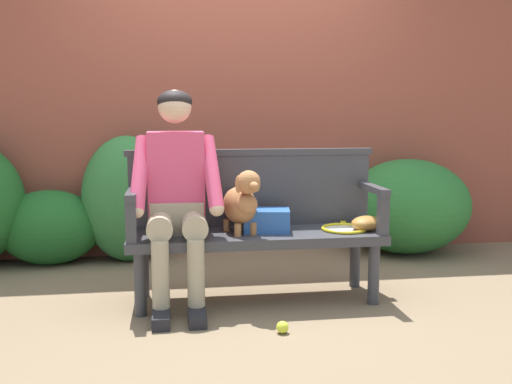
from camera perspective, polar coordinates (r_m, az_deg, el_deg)
name	(u,v)px	position (r m, az deg, el deg)	size (l,w,h in m)	color
ground_plane	(256,300)	(3.67, 0.00, -10.67)	(40.00, 40.00, 0.00)	#7A664C
brick_garden_fence	(232,96)	(4.88, -2.43, 9.54)	(8.00, 0.30, 2.61)	brown
hedge_bush_far_right	(407,206)	(4.92, 14.86, -1.39)	(1.06, 0.84, 0.79)	#286B2D
hedge_bush_mid_right	(50,227)	(4.70, -19.87, -3.33)	(0.78, 0.49, 0.58)	#1E5B23
hedge_bush_far_left	(128,199)	(4.59, -12.65, -0.68)	(0.71, 0.51, 0.99)	#337538
garden_bench	(256,241)	(3.57, 0.00, -4.94)	(1.57, 0.48, 0.44)	#38383D
bench_backrest	(251,187)	(3.72, -0.47, 0.52)	(1.61, 0.06, 0.50)	#38383D
bench_armrest_left_end	(132,205)	(3.41, -12.27, -1.28)	(0.06, 0.48, 0.28)	#38383D
bench_armrest_right_end	(377,199)	(3.62, 11.93, -0.73)	(0.06, 0.48, 0.28)	#38383D
person_seated	(176,190)	(3.46, -7.93, 0.22)	(0.56, 0.64, 1.31)	black
dog_on_bench	(242,202)	(3.46, -1.40, -0.97)	(0.27, 0.40, 0.40)	#AD7042
tennis_racket	(344,228)	(3.68, 8.77, -3.52)	(0.35, 0.58, 0.03)	yellow
baseball_glove	(366,223)	(3.66, 10.93, -3.07)	(0.22, 0.17, 0.09)	#9E6B2D
sports_bag	(267,220)	(3.55, 1.08, -2.85)	(0.28, 0.20, 0.14)	#2856A3
tennis_ball	(282,327)	(3.15, 2.65, -13.31)	(0.07, 0.07, 0.07)	#CCDB33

